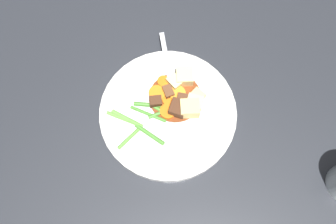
% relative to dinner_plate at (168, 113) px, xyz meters
% --- Properties ---
extents(ground_plane, '(3.00, 3.00, 0.00)m').
position_rel_dinner_plate_xyz_m(ground_plane, '(0.00, 0.00, -0.01)').
color(ground_plane, '#26282D').
extents(dinner_plate, '(0.28, 0.28, 0.02)m').
position_rel_dinner_plate_xyz_m(dinner_plate, '(0.00, 0.00, 0.00)').
color(dinner_plate, white).
rests_on(dinner_plate, ground_plane).
extents(stew_sauce, '(0.11, 0.11, 0.00)m').
position_rel_dinner_plate_xyz_m(stew_sauce, '(0.03, 0.01, 0.01)').
color(stew_sauce, brown).
rests_on(stew_sauce, dinner_plate).
extents(carrot_slice_0, '(0.05, 0.05, 0.01)m').
position_rel_dinner_plate_xyz_m(carrot_slice_0, '(0.02, 0.04, 0.01)').
color(carrot_slice_0, orange).
rests_on(carrot_slice_0, dinner_plate).
extents(carrot_slice_1, '(0.04, 0.04, 0.01)m').
position_rel_dinner_plate_xyz_m(carrot_slice_1, '(0.04, 0.01, 0.02)').
color(carrot_slice_1, orange).
rests_on(carrot_slice_1, dinner_plate).
extents(carrot_slice_2, '(0.03, 0.03, 0.01)m').
position_rel_dinner_plate_xyz_m(carrot_slice_2, '(0.02, 0.01, 0.01)').
color(carrot_slice_2, orange).
rests_on(carrot_slice_2, dinner_plate).
extents(carrot_slice_3, '(0.03, 0.03, 0.01)m').
position_rel_dinner_plate_xyz_m(carrot_slice_3, '(0.05, 0.05, 0.01)').
color(carrot_slice_3, orange).
rests_on(carrot_slice_3, dinner_plate).
extents(carrot_slice_4, '(0.04, 0.04, 0.01)m').
position_rel_dinner_plate_xyz_m(carrot_slice_4, '(0.00, 0.00, 0.01)').
color(carrot_slice_4, orange).
rests_on(carrot_slice_4, dinner_plate).
extents(potato_chunk_0, '(0.03, 0.03, 0.02)m').
position_rel_dinner_plate_xyz_m(potato_chunk_0, '(0.06, -0.03, 0.02)').
color(potato_chunk_0, '#E5CC7A').
rests_on(potato_chunk_0, dinner_plate).
extents(potato_chunk_1, '(0.03, 0.03, 0.02)m').
position_rel_dinner_plate_xyz_m(potato_chunk_1, '(0.06, 0.03, 0.02)').
color(potato_chunk_1, '#EAD68C').
rests_on(potato_chunk_1, dinner_plate).
extents(potato_chunk_2, '(0.05, 0.05, 0.03)m').
position_rel_dinner_plate_xyz_m(potato_chunk_2, '(0.03, -0.03, 0.02)').
color(potato_chunk_2, '#E5CC7A').
rests_on(potato_chunk_2, dinner_plate).
extents(potato_chunk_3, '(0.05, 0.05, 0.03)m').
position_rel_dinner_plate_xyz_m(potato_chunk_3, '(0.08, 0.02, 0.02)').
color(potato_chunk_3, '#EAD68C').
rests_on(potato_chunk_3, dinner_plate).
extents(potato_chunk_4, '(0.04, 0.04, 0.03)m').
position_rel_dinner_plate_xyz_m(potato_chunk_4, '(0.04, -0.03, 0.02)').
color(potato_chunk_4, '#EAD68C').
rests_on(potato_chunk_4, dinner_plate).
extents(meat_chunk_0, '(0.03, 0.03, 0.02)m').
position_rel_dinner_plate_xyz_m(meat_chunk_0, '(0.03, 0.02, 0.02)').
color(meat_chunk_0, brown).
rests_on(meat_chunk_0, dinner_plate).
extents(meat_chunk_1, '(0.04, 0.04, 0.03)m').
position_rel_dinner_plate_xyz_m(meat_chunk_1, '(0.01, -0.01, 0.02)').
color(meat_chunk_1, '#4C2B19').
rests_on(meat_chunk_1, dinner_plate).
extents(meat_chunk_2, '(0.04, 0.04, 0.02)m').
position_rel_dinner_plate_xyz_m(meat_chunk_2, '(0.03, -0.02, 0.02)').
color(meat_chunk_2, '#56331E').
rests_on(meat_chunk_2, dinner_plate).
extents(meat_chunk_3, '(0.03, 0.03, 0.02)m').
position_rel_dinner_plate_xyz_m(meat_chunk_3, '(-0.00, 0.03, 0.02)').
color(meat_chunk_3, '#4C2B19').
rests_on(meat_chunk_3, dinner_plate).
extents(green_bean_0, '(0.02, 0.08, 0.01)m').
position_rel_dinner_plate_xyz_m(green_bean_0, '(-0.03, 0.03, 0.01)').
color(green_bean_0, '#4C8E33').
rests_on(green_bean_0, dinner_plate).
extents(green_bean_1, '(0.01, 0.07, 0.01)m').
position_rel_dinner_plate_xyz_m(green_bean_1, '(-0.06, 0.00, 0.01)').
color(green_bean_1, '#4C8E33').
rests_on(green_bean_1, dinner_plate).
extents(green_bean_2, '(0.06, 0.01, 0.01)m').
position_rel_dinner_plate_xyz_m(green_bean_2, '(-0.09, 0.03, 0.01)').
color(green_bean_2, '#599E38').
rests_on(green_bean_2, dinner_plate).
extents(green_bean_3, '(0.04, 0.05, 0.01)m').
position_rel_dinner_plate_xyz_m(green_bean_3, '(-0.01, 0.04, 0.01)').
color(green_bean_3, '#4C8E33').
rests_on(green_bean_3, dinner_plate).
extents(green_bean_4, '(0.03, 0.08, 0.01)m').
position_rel_dinner_plate_xyz_m(green_bean_4, '(-0.06, 0.06, 0.01)').
color(green_bean_4, '#66AD42').
rests_on(green_bean_4, dinner_plate).
extents(green_bean_5, '(0.05, 0.03, 0.01)m').
position_rel_dinner_plate_xyz_m(green_bean_5, '(-0.01, 0.01, 0.01)').
color(green_bean_5, '#4C8E33').
rests_on(green_bean_5, dinner_plate).
extents(green_bean_6, '(0.02, 0.06, 0.01)m').
position_rel_dinner_plate_xyz_m(green_bean_6, '(-0.06, 0.06, 0.01)').
color(green_bean_6, '#66AD42').
rests_on(green_bean_6, dinner_plate).
extents(green_bean_7, '(0.01, 0.05, 0.01)m').
position_rel_dinner_plate_xyz_m(green_bean_7, '(-0.01, 0.01, 0.01)').
color(green_bean_7, '#599E38').
rests_on(green_bean_7, dinner_plate).
extents(fork, '(0.13, 0.14, 0.00)m').
position_rel_dinner_plate_xyz_m(fork, '(0.07, 0.05, 0.01)').
color(fork, silver).
rests_on(fork, dinner_plate).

